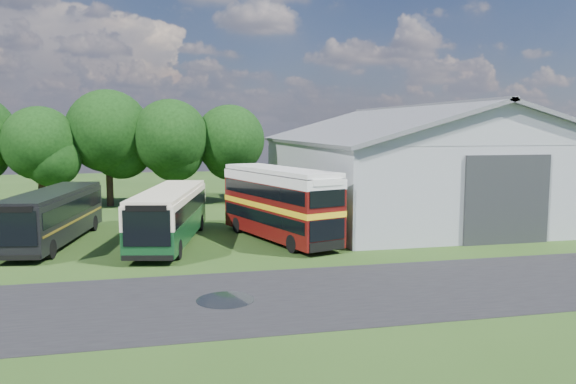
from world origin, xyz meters
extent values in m
plane|color=#1E3812|center=(0.00, 0.00, 0.00)|extent=(120.00, 120.00, 0.00)
cube|color=black|center=(3.00, -3.00, 0.00)|extent=(60.00, 8.00, 0.02)
cylinder|color=black|center=(-1.50, -3.00, 0.00)|extent=(2.20, 2.20, 0.01)
cube|color=gray|center=(15.00, 16.00, 2.75)|extent=(18.00, 24.00, 5.50)
cube|color=#2D3033|center=(15.00, 3.92, 2.50)|extent=(5.20, 0.18, 5.00)
cylinder|color=black|center=(-13.00, 23.50, 1.53)|extent=(0.56, 0.56, 3.06)
sphere|color=black|center=(-13.00, 23.50, 5.27)|extent=(5.78, 5.78, 5.78)
cylinder|color=black|center=(-8.00, 24.80, 1.80)|extent=(0.56, 0.56, 3.60)
sphere|color=black|center=(-8.00, 24.80, 6.20)|extent=(6.80, 6.80, 6.80)
cylinder|color=black|center=(-3.00, 23.80, 1.66)|extent=(0.56, 0.56, 3.31)
sphere|color=black|center=(-3.00, 23.80, 5.70)|extent=(6.26, 6.26, 6.26)
cylinder|color=black|center=(2.00, 24.60, 1.58)|extent=(0.56, 0.56, 3.17)
sphere|color=black|center=(2.00, 24.60, 5.46)|extent=(5.98, 5.98, 5.98)
sphere|color=#194714|center=(5.60, 6.00, 0.00)|extent=(1.70, 1.70, 1.70)
sphere|color=#194714|center=(5.60, 8.00, 0.00)|extent=(1.60, 1.60, 1.60)
sphere|color=#194714|center=(5.60, 10.00, 0.00)|extent=(1.80, 1.80, 1.80)
cube|color=#0E3519|center=(-3.35, 8.22, 1.68)|extent=(4.79, 11.40, 2.76)
cube|color=#4E0C0B|center=(2.83, 7.78, 2.24)|extent=(5.40, 10.02, 3.89)
cube|color=black|center=(-9.71, 9.61, 1.64)|extent=(4.16, 11.09, 2.69)
camera|label=1|loc=(-3.70, -23.60, 6.51)|focal=35.00mm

